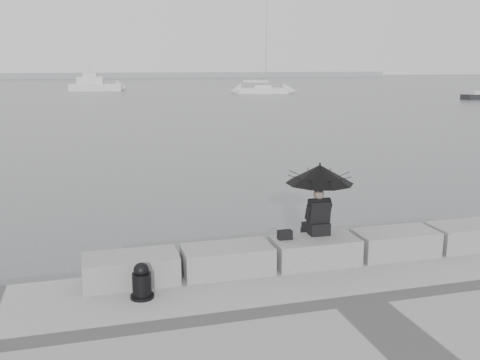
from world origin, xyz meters
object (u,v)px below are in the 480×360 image
object	(u,v)px
seated_person	(320,182)
small_motorboat	(480,97)
mooring_bollard	(142,283)
sailboat_right	(263,90)
motor_cruiser	(96,85)

from	to	relation	value
seated_person	small_motorboat	xyz separation A→B (m)	(41.33, 46.05, -1.71)
mooring_bollard	sailboat_right	size ratio (longest dim) A/B	0.05
small_motorboat	mooring_bollard	bearing A→B (deg)	-139.50
seated_person	sailboat_right	xyz separation A→B (m)	(19.96, 65.16, -1.49)
mooring_bollard	motor_cruiser	bearing A→B (deg)	89.76
motor_cruiser	small_motorboat	distance (m)	55.55
mooring_bollard	motor_cruiser	size ratio (longest dim) A/B	0.07
motor_cruiser	small_motorboat	size ratio (longest dim) A/B	1.79
seated_person	mooring_bollard	size ratio (longest dim) A/B	2.31
seated_person	mooring_bollard	distance (m)	3.78
seated_person	motor_cruiser	size ratio (longest dim) A/B	0.17
mooring_bollard	small_motorboat	world-z (taller)	mooring_bollard
small_motorboat	sailboat_right	bearing A→B (deg)	132.33
mooring_bollard	small_motorboat	bearing A→B (deg)	46.36
sailboat_right	small_motorboat	xyz separation A→B (m)	(21.37, -19.11, -0.22)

